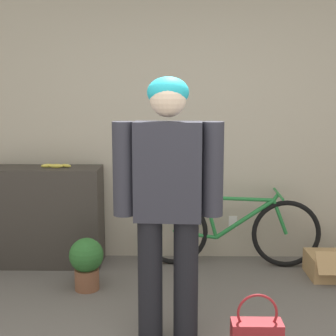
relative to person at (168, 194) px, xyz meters
The scene contains 7 objects.
wall_back 1.67m from the person, 87.89° to the left, with size 8.00×0.07×2.60m.
side_shelf 1.89m from the person, 129.96° to the left, with size 1.05×0.39×0.92m.
person is the anchor object (origin of this frame).
bicycle 1.60m from the person, 68.02° to the left, with size 1.67×0.46×0.70m.
banana 1.73m from the person, 127.24° to the left, with size 0.29×0.08×0.04m.
handbag 1.03m from the person, 14.95° to the right, with size 0.31×0.13×0.40m.
potted_plant 1.28m from the person, 130.11° to the left, with size 0.28×0.28×0.43m.
Camera 1 is at (-0.02, -2.01, 1.60)m, focal length 50.00 mm.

